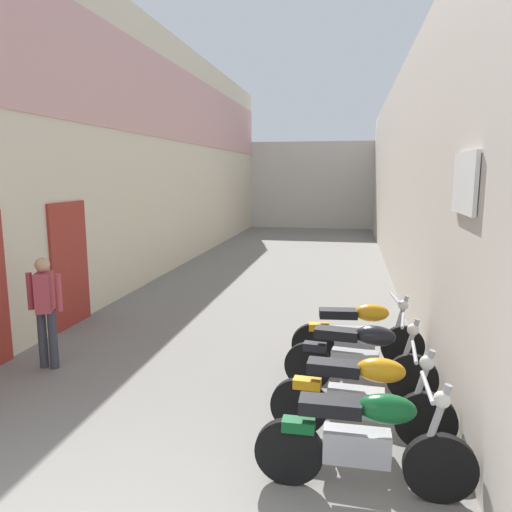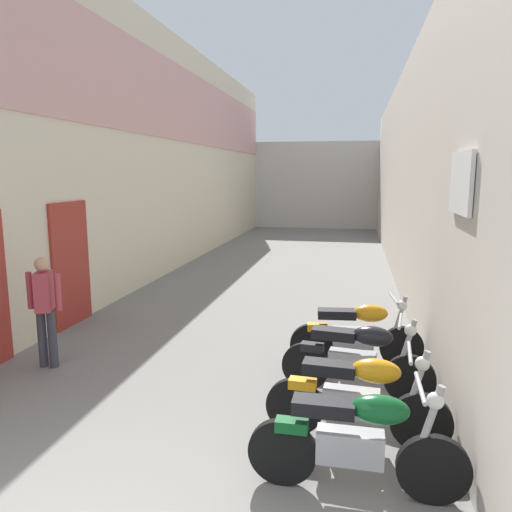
{
  "view_description": "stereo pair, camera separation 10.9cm",
  "coord_description": "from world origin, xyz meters",
  "px_view_note": "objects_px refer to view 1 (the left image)",
  "views": [
    {
      "loc": [
        1.85,
        -2.06,
        2.69
      ],
      "look_at": [
        0.31,
        6.02,
        1.29
      ],
      "focal_mm": 34.09,
      "sensor_mm": 36.0,
      "label": 1
    },
    {
      "loc": [
        1.96,
        -2.03,
        2.69
      ],
      "look_at": [
        0.31,
        6.02,
        1.29
      ],
      "focal_mm": 34.09,
      "sensor_mm": 36.0,
      "label": 2
    }
  ],
  "objects_px": {
    "motorcycle_fourth": "(359,332)",
    "pedestrian_mid_alley": "(45,304)",
    "motorcycle_nearest": "(364,438)",
    "motorcycle_second": "(362,395)",
    "motorcycle_third": "(360,356)"
  },
  "relations": [
    {
      "from": "motorcycle_fourth",
      "to": "pedestrian_mid_alley",
      "type": "bearing_deg",
      "value": -168.36
    },
    {
      "from": "pedestrian_mid_alley",
      "to": "motorcycle_nearest",
      "type": "bearing_deg",
      "value": -24.54
    },
    {
      "from": "motorcycle_nearest",
      "to": "motorcycle_fourth",
      "type": "distance_m",
      "value": 2.81
    },
    {
      "from": "motorcycle_nearest",
      "to": "pedestrian_mid_alley",
      "type": "relative_size",
      "value": 1.18
    },
    {
      "from": "motorcycle_fourth",
      "to": "motorcycle_second",
      "type": "bearing_deg",
      "value": -90.0
    },
    {
      "from": "motorcycle_third",
      "to": "pedestrian_mid_alley",
      "type": "height_order",
      "value": "pedestrian_mid_alley"
    },
    {
      "from": "motorcycle_nearest",
      "to": "pedestrian_mid_alley",
      "type": "bearing_deg",
      "value": 155.46
    },
    {
      "from": "pedestrian_mid_alley",
      "to": "motorcycle_third",
      "type": "bearing_deg",
      "value": -0.93
    },
    {
      "from": "motorcycle_third",
      "to": "pedestrian_mid_alley",
      "type": "xyz_separation_m",
      "value": [
        -4.25,
        0.07,
        0.42
      ]
    },
    {
      "from": "motorcycle_second",
      "to": "motorcycle_third",
      "type": "height_order",
      "value": "same"
    },
    {
      "from": "motorcycle_nearest",
      "to": "motorcycle_fourth",
      "type": "relative_size",
      "value": 1.0
    },
    {
      "from": "motorcycle_fourth",
      "to": "pedestrian_mid_alley",
      "type": "relative_size",
      "value": 1.18
    },
    {
      "from": "motorcycle_nearest",
      "to": "motorcycle_third",
      "type": "height_order",
      "value": "same"
    },
    {
      "from": "motorcycle_second",
      "to": "motorcycle_third",
      "type": "bearing_deg",
      "value": 90.0
    },
    {
      "from": "motorcycle_third",
      "to": "pedestrian_mid_alley",
      "type": "relative_size",
      "value": 1.18
    }
  ]
}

